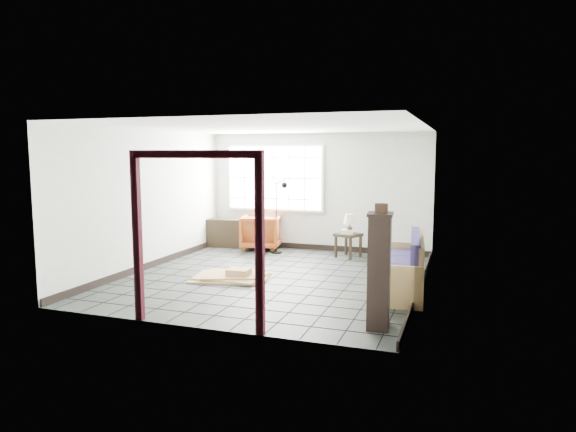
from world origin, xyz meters
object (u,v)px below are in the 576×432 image
at_px(futon_sofa, 402,270).
at_px(tall_shelf, 379,270).
at_px(armchair, 261,230).
at_px(side_table, 348,238).

bearing_deg(futon_sofa, tall_shelf, -97.28).
bearing_deg(armchair, futon_sofa, 132.37).
relative_size(side_table, tall_shelf, 0.41).
relative_size(armchair, tall_shelf, 0.59).
bearing_deg(futon_sofa, side_table, 115.50).
height_order(side_table, tall_shelf, tall_shelf).
bearing_deg(tall_shelf, side_table, 101.97).
relative_size(armchair, side_table, 1.43).
bearing_deg(tall_shelf, futon_sofa, 82.56).
relative_size(futon_sofa, side_table, 3.52).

